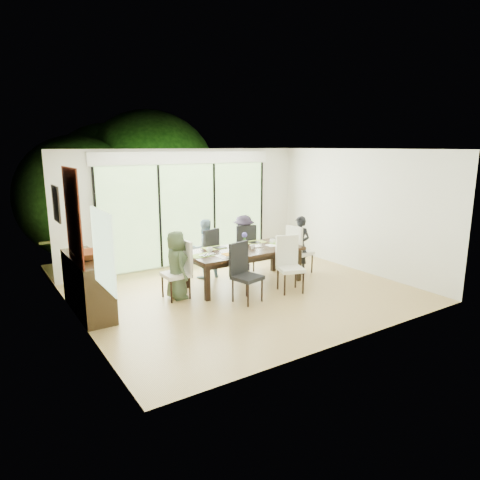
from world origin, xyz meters
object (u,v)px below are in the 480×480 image
table_top (244,250)px  vase (245,245)px  person_right_end (300,245)px  bowl (87,255)px  person_far_right (244,243)px  chair_near_left (247,273)px  cup_c (273,241)px  chair_right_end (300,249)px  chair_near_right (291,265)px  laptop (209,255)px  person_far_left (204,249)px  chair_left_end (176,270)px  sideboard (88,285)px  person_left_end (176,265)px  cup_a (210,250)px  chair_far_right (243,247)px  cup_b (253,247)px  chair_far_left (204,253)px

table_top → vase: vase is taller
person_right_end → bowl: (-4.50, 0.11, 0.38)m
table_top → person_right_end: person_right_end is taller
table_top → person_far_right: (0.55, 0.83, -0.07)m
chair_near_left → cup_c: bearing=23.2°
chair_right_end → person_right_end: 0.10m
chair_near_left → chair_near_right: size_ratio=1.00×
person_right_end → person_far_right: bearing=-146.7°
laptop → cup_c: (1.65, 0.20, 0.03)m
person_far_right → cup_c: bearing=101.3°
vase → laptop: vase is taller
person_far_left → cup_c: bearing=151.1°
bowl → chair_left_end: bearing=-4.1°
chair_near_right → sideboard: size_ratio=0.64×
sideboard → person_left_end: bearing=-7.7°
chair_left_end → cup_a: chair_left_end is taller
chair_far_right → person_far_left: person_far_left is taller
person_right_end → cup_b: 1.34m
chair_near_left → cup_b: (0.65, 0.77, 0.24)m
chair_right_end → cup_c: size_ratio=8.87×
person_right_end → laptop: size_ratio=3.91×
chair_near_left → chair_near_right: (1.00, 0.00, 0.00)m
person_far_left → cup_c: (1.25, -0.73, 0.15)m
person_left_end → table_top: bearing=-85.7°
chair_left_end → person_right_end: (2.98, 0.00, 0.09)m
person_far_left → bowl: bearing=17.0°
chair_near_left → sideboard: (-2.52, 1.08, -0.06)m
chair_far_right → chair_near_left: size_ratio=1.00×
chair_far_right → bowl: 3.67m
chair_far_left → chair_far_right: 1.00m
chair_near_right → cup_c: chair_near_right is taller
chair_far_right → person_right_end: person_right_end is taller
person_left_end → cup_b: bearing=-89.2°
chair_left_end → chair_far_right: same height
chair_far_right → cup_b: bearing=82.8°
chair_right_end → bowl: 4.54m
person_far_left → chair_near_left: bearing=89.7°
chair_left_end → vase: size_ratio=9.17×
chair_near_right → vase: (-0.45, 0.92, 0.26)m
chair_left_end → table_top: bearing=88.7°
vase → bowl: bowl is taller
chair_far_right → cup_b: 1.06m
person_far_right → cup_a: person_far_right is taller
chair_near_right → bowl: bearing=-177.6°
sideboard → chair_near_right: bearing=-17.1°
chair_far_left → person_far_left: size_ratio=0.85×
cup_a → person_left_end: bearing=-169.1°
person_far_left → bowl: (-2.57, -0.72, 0.38)m
cup_b → chair_far_left: bearing=122.3°
chair_far_left → person_left_end: (-1.03, -0.85, 0.09)m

